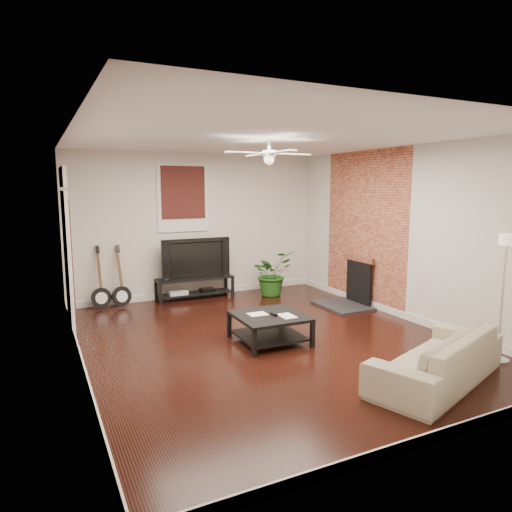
{
  "coord_description": "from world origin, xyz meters",
  "views": [
    {
      "loc": [
        -2.9,
        -5.53,
        2.15
      ],
      "look_at": [
        0.0,
        0.4,
        1.15
      ],
      "focal_mm": 31.92,
      "sensor_mm": 36.0,
      "label": 1
    }
  ],
  "objects": [
    {
      "name": "room",
      "position": [
        0.0,
        0.0,
        1.4
      ],
      "size": [
        5.01,
        6.01,
        2.81
      ],
      "color": "black",
      "rests_on": "ground"
    },
    {
      "name": "brick_accent",
      "position": [
        2.49,
        1.0,
        1.4
      ],
      "size": [
        0.02,
        2.2,
        2.8
      ],
      "primitive_type": "cube",
      "color": "#9D4732",
      "rests_on": "floor"
    },
    {
      "name": "fireplace",
      "position": [
        2.2,
        1.0,
        0.46
      ],
      "size": [
        0.8,
        1.1,
        0.92
      ],
      "primitive_type": "cube",
      "color": "black",
      "rests_on": "floor"
    },
    {
      "name": "window_back",
      "position": [
        -0.3,
        2.97,
        1.95
      ],
      "size": [
        1.0,
        0.06,
        1.3
      ],
      "primitive_type": "cube",
      "color": "black",
      "rests_on": "wall_back"
    },
    {
      "name": "door_left",
      "position": [
        -2.46,
        1.9,
        1.25
      ],
      "size": [
        0.08,
        1.0,
        2.5
      ],
      "primitive_type": "cube",
      "color": "white",
      "rests_on": "wall_left"
    },
    {
      "name": "tv_stand",
      "position": [
        -0.16,
        2.78,
        0.21
      ],
      "size": [
        1.5,
        0.4,
        0.42
      ],
      "primitive_type": "cube",
      "color": "black",
      "rests_on": "floor"
    },
    {
      "name": "tv",
      "position": [
        -0.16,
        2.8,
        0.81
      ],
      "size": [
        1.34,
        0.18,
        0.77
      ],
      "primitive_type": "imported",
      "color": "black",
      "rests_on": "tv_stand"
    },
    {
      "name": "coffee_table",
      "position": [
        -0.03,
        -0.09,
        0.19
      ],
      "size": [
        0.94,
        0.94,
        0.39
      ],
      "primitive_type": "cube",
      "rotation": [
        0.0,
        0.0,
        -0.02
      ],
      "color": "black",
      "rests_on": "floor"
    },
    {
      "name": "sofa",
      "position": [
        1.02,
        -2.09,
        0.29
      ],
      "size": [
        2.11,
        1.38,
        0.57
      ],
      "primitive_type": "imported",
      "rotation": [
        0.0,
        0.0,
        3.48
      ],
      "color": "#C0AE90",
      "rests_on": "floor"
    },
    {
      "name": "floor_lamp",
      "position": [
        2.2,
        -1.99,
        0.8
      ],
      "size": [
        0.34,
        0.34,
        1.6
      ],
      "primitive_type": null,
      "rotation": [
        0.0,
        0.0,
        0.34
      ],
      "color": "silver",
      "rests_on": "floor"
    },
    {
      "name": "potted_plant",
      "position": [
        1.3,
        2.35,
        0.45
      ],
      "size": [
        0.94,
        0.86,
        0.9
      ],
      "primitive_type": "imported",
      "rotation": [
        0.0,
        0.0,
        0.22
      ],
      "color": "#205919",
      "rests_on": "floor"
    },
    {
      "name": "guitar_left",
      "position": [
        -1.91,
        2.75,
        0.57
      ],
      "size": [
        0.38,
        0.28,
        1.14
      ],
      "primitive_type": null,
      "rotation": [
        0.0,
        0.0,
        0.1
      ],
      "color": "black",
      "rests_on": "floor"
    },
    {
      "name": "guitar_right",
      "position": [
        -1.56,
        2.72,
        0.57
      ],
      "size": [
        0.4,
        0.32,
        1.14
      ],
      "primitive_type": null,
      "rotation": [
        0.0,
        0.0,
        0.2
      ],
      "color": "black",
      "rests_on": "floor"
    },
    {
      "name": "ceiling_fan",
      "position": [
        0.0,
        0.0,
        2.6
      ],
      "size": [
        1.24,
        1.24,
        0.32
      ],
      "primitive_type": null,
      "color": "white",
      "rests_on": "ceiling"
    }
  ]
}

